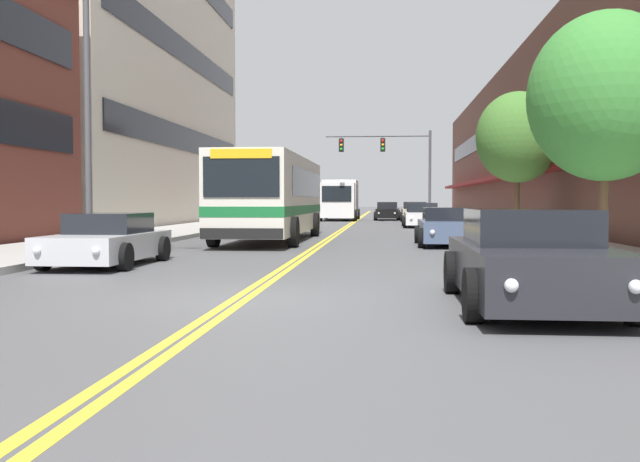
# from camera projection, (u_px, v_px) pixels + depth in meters

# --- Properties ---
(ground_plane) EXTENTS (240.00, 240.00, 0.00)m
(ground_plane) POSITION_uv_depth(u_px,v_px,m) (353.00, 223.00, 47.89)
(ground_plane) COLOR #4C4C4F
(sidewalk_left) EXTENTS (3.97, 106.00, 0.16)m
(sidewalk_left) POSITION_uv_depth(u_px,v_px,m) (243.00, 221.00, 48.57)
(sidewalk_left) COLOR #9E9B96
(sidewalk_left) RESTS_ON ground_plane
(sidewalk_right) EXTENTS (3.97, 106.00, 0.16)m
(sidewalk_right) POSITION_uv_depth(u_px,v_px,m) (465.00, 222.00, 47.20)
(sidewalk_right) COLOR #9E9B96
(sidewalk_right) RESTS_ON ground_plane
(centre_line) EXTENTS (0.34, 106.00, 0.01)m
(centre_line) POSITION_uv_depth(u_px,v_px,m) (353.00, 223.00, 47.89)
(centre_line) COLOR yellow
(centre_line) RESTS_ON ground_plane
(storefront_row_right) EXTENTS (9.10, 68.00, 10.22)m
(storefront_row_right) POSITION_uv_depth(u_px,v_px,m) (563.00, 145.00, 46.41)
(storefront_row_right) COLOR brown
(storefront_row_right) RESTS_ON ground_plane
(city_bus) EXTENTS (2.91, 11.62, 3.09)m
(city_bus) POSITION_uv_depth(u_px,v_px,m) (273.00, 194.00, 26.92)
(city_bus) COLOR silver
(city_bus) RESTS_ON ground_plane
(car_red_parked_left_near) EXTENTS (2.19, 4.49, 1.38)m
(car_red_parked_left_near) POSITION_uv_depth(u_px,v_px,m) (268.00, 216.00, 39.46)
(car_red_parked_left_near) COLOR maroon
(car_red_parked_left_near) RESTS_ON ground_plane
(car_silver_parked_left_mid) EXTENTS (2.04, 4.36, 1.22)m
(car_silver_parked_left_mid) POSITION_uv_depth(u_px,v_px,m) (108.00, 241.00, 16.63)
(car_silver_parked_left_mid) COLOR #B7B7BC
(car_silver_parked_left_mid) RESTS_ON ground_plane
(car_charcoal_parked_right_foreground) EXTENTS (2.16, 4.72, 1.39)m
(car_charcoal_parked_right_foreground) POSITION_uv_depth(u_px,v_px,m) (530.00, 261.00, 10.14)
(car_charcoal_parked_right_foreground) COLOR #232328
(car_charcoal_parked_right_foreground) RESTS_ON ground_plane
(car_white_parked_right_mid) EXTENTS (2.18, 4.80, 1.38)m
(car_white_parked_right_mid) POSITION_uv_depth(u_px,v_px,m) (422.00, 216.00, 40.39)
(car_white_parked_right_mid) COLOR white
(car_white_parked_right_mid) RESTS_ON ground_plane
(car_slate_blue_parked_right_far) EXTENTS (2.04, 4.34, 1.27)m
(car_slate_blue_parked_right_far) POSITION_uv_depth(u_px,v_px,m) (447.00, 228.00, 23.87)
(car_slate_blue_parked_right_far) COLOR #475675
(car_slate_blue_parked_right_far) RESTS_ON ground_plane
(car_beige_parked_right_end) EXTENTS (2.09, 4.62, 1.41)m
(car_beige_parked_right_end) POSITION_uv_depth(u_px,v_px,m) (415.00, 212.00, 51.31)
(car_beige_parked_right_end) COLOR #BCAD89
(car_beige_parked_right_end) RESTS_ON ground_plane
(car_black_moving_lead) EXTENTS (1.97, 4.53, 1.39)m
(car_black_moving_lead) POSITION_uv_depth(u_px,v_px,m) (387.00, 212.00, 54.96)
(car_black_moving_lead) COLOR black
(car_black_moving_lead) RESTS_ON ground_plane
(car_dark_grey_moving_second) EXTENTS (2.20, 4.25, 1.36)m
(car_dark_grey_moving_second) POSITION_uv_depth(u_px,v_px,m) (388.00, 210.00, 65.70)
(car_dark_grey_moving_second) COLOR #38383D
(car_dark_grey_moving_second) RESTS_ON ground_plane
(box_truck) EXTENTS (2.81, 7.51, 3.04)m
(box_truck) POSITION_uv_depth(u_px,v_px,m) (340.00, 199.00, 54.30)
(box_truck) COLOR white
(box_truck) RESTS_ON ground_plane
(traffic_signal_mast) EXTENTS (7.20, 0.38, 6.25)m
(traffic_signal_mast) POSITION_uv_depth(u_px,v_px,m) (393.00, 157.00, 48.59)
(traffic_signal_mast) COLOR #47474C
(traffic_signal_mast) RESTS_ON ground_plane
(street_lamp_left_near) EXTENTS (1.85, 0.28, 7.80)m
(street_lamp_left_near) POSITION_uv_depth(u_px,v_px,m) (96.00, 78.00, 17.92)
(street_lamp_left_near) COLOR #47474C
(street_lamp_left_near) RESTS_ON ground_plane
(street_tree_right_near) EXTENTS (3.42, 3.42, 5.54)m
(street_tree_right_near) POSITION_uv_depth(u_px,v_px,m) (606.00, 97.00, 15.82)
(street_tree_right_near) COLOR brown
(street_tree_right_near) RESTS_ON sidewalk_right
(street_tree_right_mid) EXTENTS (3.29, 3.29, 5.68)m
(street_tree_right_mid) POSITION_uv_depth(u_px,v_px,m) (518.00, 137.00, 28.33)
(street_tree_right_mid) COLOR brown
(street_tree_right_mid) RESTS_ON sidewalk_right
(fire_hydrant) EXTENTS (0.32, 0.24, 0.76)m
(fire_hydrant) POSITION_uv_depth(u_px,v_px,m) (544.00, 242.00, 16.85)
(fire_hydrant) COLOR yellow
(fire_hydrant) RESTS_ON sidewalk_right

